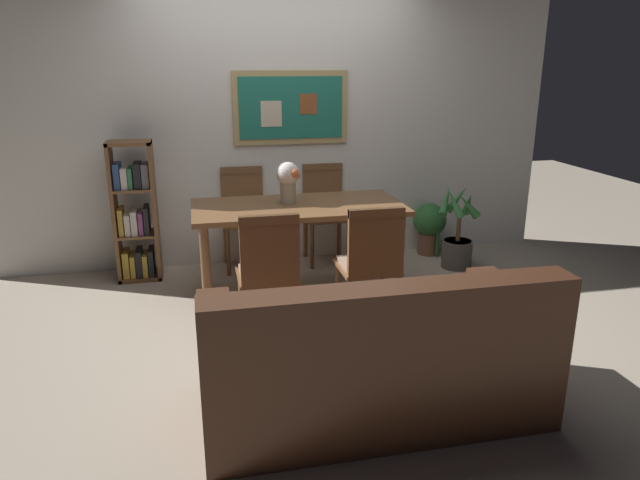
{
  "coord_description": "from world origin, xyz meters",
  "views": [
    {
      "loc": [
        -0.76,
        -3.9,
        1.83
      ],
      "look_at": [
        0.05,
        -0.18,
        0.65
      ],
      "focal_mm": 32.5,
      "sensor_mm": 36.0,
      "label": 1
    }
  ],
  "objects_px": {
    "dining_chair_far_right": "(324,205)",
    "potted_palm": "(457,238)",
    "dining_chair_far_left": "(244,209)",
    "leather_couch": "(374,363)",
    "dining_table": "(298,217)",
    "dining_chair_near_left": "(268,266)",
    "dining_chair_near_right": "(371,258)",
    "potted_ivy": "(429,225)",
    "bookshelf": "(135,216)",
    "flower_vase": "(288,179)"
  },
  "relations": [
    {
      "from": "dining_chair_near_left",
      "to": "dining_chair_far_right",
      "type": "bearing_deg",
      "value": 65.07
    },
    {
      "from": "potted_palm",
      "to": "leather_couch",
      "type": "bearing_deg",
      "value": -124.85
    },
    {
      "from": "dining_chair_near_right",
      "to": "potted_palm",
      "type": "xyz_separation_m",
      "value": [
        1.16,
        1.08,
        -0.26
      ]
    },
    {
      "from": "dining_chair_far_left",
      "to": "leather_couch",
      "type": "distance_m",
      "value": 2.6
    },
    {
      "from": "flower_vase",
      "to": "dining_table",
      "type": "bearing_deg",
      "value": -50.1
    },
    {
      "from": "leather_couch",
      "to": "flower_vase",
      "type": "distance_m",
      "value": 1.96
    },
    {
      "from": "potted_palm",
      "to": "flower_vase",
      "type": "relative_size",
      "value": 2.35
    },
    {
      "from": "dining_chair_near_right",
      "to": "potted_ivy",
      "type": "xyz_separation_m",
      "value": [
        1.07,
        1.5,
        -0.25
      ]
    },
    {
      "from": "dining_chair_near_right",
      "to": "flower_vase",
      "type": "relative_size",
      "value": 2.77
    },
    {
      "from": "bookshelf",
      "to": "leather_couch",
      "type": "bearing_deg",
      "value": -60.27
    },
    {
      "from": "dining_chair_near_right",
      "to": "leather_couch",
      "type": "xyz_separation_m",
      "value": [
        -0.29,
        -1.0,
        -0.23
      ]
    },
    {
      "from": "dining_table",
      "to": "flower_vase",
      "type": "distance_m",
      "value": 0.31
    },
    {
      "from": "bookshelf",
      "to": "potted_palm",
      "type": "height_order",
      "value": "bookshelf"
    },
    {
      "from": "potted_palm",
      "to": "flower_vase",
      "type": "bearing_deg",
      "value": -171.89
    },
    {
      "from": "dining_chair_near_right",
      "to": "potted_ivy",
      "type": "relative_size",
      "value": 1.66
    },
    {
      "from": "dining_chair_far_right",
      "to": "leather_couch",
      "type": "distance_m",
      "value": 2.6
    },
    {
      "from": "dining_chair_far_left",
      "to": "dining_table",
      "type": "bearing_deg",
      "value": -64.84
    },
    {
      "from": "dining_chair_near_left",
      "to": "potted_ivy",
      "type": "distance_m",
      "value": 2.35
    },
    {
      "from": "dining_chair_far_right",
      "to": "potted_ivy",
      "type": "relative_size",
      "value": 1.66
    },
    {
      "from": "dining_chair_far_right",
      "to": "potted_palm",
      "type": "xyz_separation_m",
      "value": [
        1.14,
        -0.49,
        -0.26
      ]
    },
    {
      "from": "dining_table",
      "to": "bookshelf",
      "type": "xyz_separation_m",
      "value": [
        -1.3,
        0.64,
        -0.09
      ]
    },
    {
      "from": "bookshelf",
      "to": "dining_chair_far_left",
      "type": "bearing_deg",
      "value": 8.47
    },
    {
      "from": "dining_table",
      "to": "dining_chair_far_left",
      "type": "height_order",
      "value": "dining_chair_far_left"
    },
    {
      "from": "dining_chair_near_left",
      "to": "leather_couch",
      "type": "height_order",
      "value": "dining_chair_near_left"
    },
    {
      "from": "dining_chair_far_left",
      "to": "bookshelf",
      "type": "xyz_separation_m",
      "value": [
        -0.93,
        -0.14,
        0.02
      ]
    },
    {
      "from": "dining_chair_far_right",
      "to": "flower_vase",
      "type": "xyz_separation_m",
      "value": [
        -0.46,
        -0.71,
        0.4
      ]
    },
    {
      "from": "dining_chair_far_right",
      "to": "bookshelf",
      "type": "relative_size",
      "value": 0.76
    },
    {
      "from": "flower_vase",
      "to": "leather_couch",
      "type": "bearing_deg",
      "value": -85.54
    },
    {
      "from": "dining_table",
      "to": "flower_vase",
      "type": "height_order",
      "value": "flower_vase"
    },
    {
      "from": "bookshelf",
      "to": "potted_ivy",
      "type": "xyz_separation_m",
      "value": [
        2.73,
        0.09,
        -0.27
      ]
    },
    {
      "from": "dining_table",
      "to": "potted_ivy",
      "type": "relative_size",
      "value": 3.0
    },
    {
      "from": "dining_chair_far_right",
      "to": "flower_vase",
      "type": "relative_size",
      "value": 2.77
    },
    {
      "from": "flower_vase",
      "to": "bookshelf",
      "type": "bearing_deg",
      "value": 155.5
    },
    {
      "from": "dining_chair_far_right",
      "to": "dining_chair_near_right",
      "type": "bearing_deg",
      "value": -90.99
    },
    {
      "from": "leather_couch",
      "to": "flower_vase",
      "type": "xyz_separation_m",
      "value": [
        -0.14,
        1.85,
        0.63
      ]
    },
    {
      "from": "leather_couch",
      "to": "potted_ivy",
      "type": "distance_m",
      "value": 2.84
    },
    {
      "from": "dining_chair_far_right",
      "to": "potted_ivy",
      "type": "bearing_deg",
      "value": -3.56
    },
    {
      "from": "potted_ivy",
      "to": "dining_chair_near_left",
      "type": "bearing_deg",
      "value": -139.44
    },
    {
      "from": "dining_chair_far_left",
      "to": "potted_ivy",
      "type": "xyz_separation_m",
      "value": [
        1.8,
        -0.05,
        -0.25
      ]
    },
    {
      "from": "dining_chair_far_right",
      "to": "potted_palm",
      "type": "height_order",
      "value": "dining_chair_far_right"
    },
    {
      "from": "dining_chair_far_left",
      "to": "dining_chair_far_right",
      "type": "bearing_deg",
      "value": 0.88
    },
    {
      "from": "dining_table",
      "to": "flower_vase",
      "type": "bearing_deg",
      "value": 129.9
    },
    {
      "from": "leather_couch",
      "to": "potted_palm",
      "type": "xyz_separation_m",
      "value": [
        1.45,
        2.08,
        -0.03
      ]
    },
    {
      "from": "bookshelf",
      "to": "flower_vase",
      "type": "bearing_deg",
      "value": -24.5
    },
    {
      "from": "potted_palm",
      "to": "flower_vase",
      "type": "xyz_separation_m",
      "value": [
        -1.59,
        -0.23,
        0.66
      ]
    },
    {
      "from": "dining_chair_near_left",
      "to": "bookshelf",
      "type": "height_order",
      "value": "bookshelf"
    },
    {
      "from": "leather_couch",
      "to": "bookshelf",
      "type": "bearing_deg",
      "value": 119.73
    },
    {
      "from": "dining_chair_near_left",
      "to": "potted_ivy",
      "type": "relative_size",
      "value": 1.66
    },
    {
      "from": "dining_table",
      "to": "dining_chair_near_left",
      "type": "distance_m",
      "value": 0.87
    },
    {
      "from": "dining_chair_far_right",
      "to": "bookshelf",
      "type": "xyz_separation_m",
      "value": [
        -1.69,
        -0.15,
        0.02
      ]
    }
  ]
}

